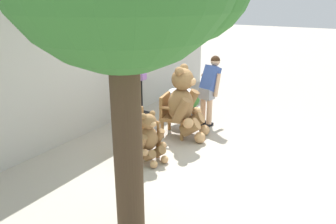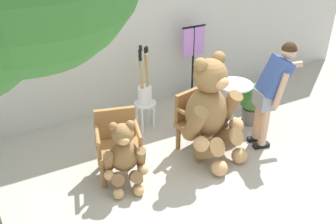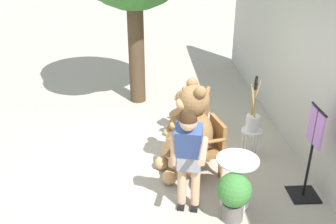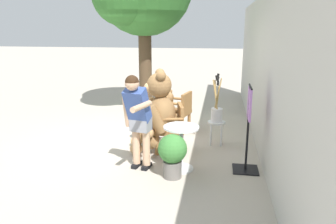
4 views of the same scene
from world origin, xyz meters
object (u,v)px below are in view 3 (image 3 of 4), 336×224
teddy_bear_small (181,112)px  wooden_chair_left (197,111)px  round_side_table (236,176)px  potted_plant (234,194)px  clothing_display_stand (311,152)px  white_stool (251,136)px  brush_bucket (253,119)px  wooden_chair_right (207,145)px  teddy_bear_large (190,131)px  person_visitor (189,153)px

teddy_bear_small → wooden_chair_left: bearing=84.6°
round_side_table → potted_plant: round_side_table is taller
potted_plant → clothing_display_stand: (-0.43, 1.12, 0.32)m
wooden_chair_left → round_side_table: (2.02, 0.28, -0.01)m
white_stool → potted_plant: 1.69m
white_stool → teddy_bear_small: bearing=-125.5°
brush_bucket → round_side_table: bearing=-22.8°
potted_plant → teddy_bear_small: bearing=-168.6°
wooden_chair_right → round_side_table: bearing=18.8°
teddy_bear_small → white_stool: 1.35m
brush_bucket → teddy_bear_large: bearing=-66.1°
wooden_chair_left → person_visitor: size_ratio=0.56×
brush_bucket → clothing_display_stand: size_ratio=0.68×
teddy_bear_large → round_side_table: bearing=34.3°
white_stool → round_side_table: bearing=-22.9°
white_stool → brush_bucket: (-0.00, -0.00, 0.31)m
teddy_bear_small → person_visitor: size_ratio=0.59×
teddy_bear_large → brush_bucket: bearing=113.9°
teddy_bear_small → person_visitor: 2.22m
teddy_bear_small → clothing_display_stand: clothing_display_stand is taller
person_visitor → wooden_chair_left: bearing=170.0°
wooden_chair_left → teddy_bear_large: (1.23, -0.26, 0.27)m
round_side_table → white_stool: bearing=157.1°
wooden_chair_left → white_stool: bearing=47.0°
wooden_chair_left → white_stool: wooden_chair_left is taller
potted_plant → wooden_chair_left: bearing=-175.4°
wooden_chair_right → teddy_bear_small: teddy_bear_small is taller
wooden_chair_right → teddy_bear_large: 0.37m
person_visitor → clothing_display_stand: 1.71m
wooden_chair_left → teddy_bear_large: teddy_bear_large is taller
wooden_chair_left → person_visitor: (2.14, -0.38, 0.45)m
wooden_chair_right → potted_plant: size_ratio=1.26×
teddy_bear_small → round_side_table: teddy_bear_small is taller
teddy_bear_large → white_stool: bearing=113.7°
teddy_bear_small → brush_bucket: (0.78, 1.10, 0.22)m
round_side_table → clothing_display_stand: size_ratio=0.53×
person_visitor → wooden_chair_right: bearing=158.2°
wooden_chair_right → teddy_bear_small: size_ratio=0.95×
white_stool → wooden_chair_right: bearing=-61.7°
white_stool → brush_bucket: brush_bucket is taller
wooden_chair_left → clothing_display_stand: size_ratio=0.63×
wooden_chair_left → brush_bucket: bearing=47.1°
wooden_chair_left → brush_bucket: size_ratio=0.93×
person_visitor → white_stool: bearing=139.3°
teddy_bear_large → white_stool: (-0.47, 1.07, -0.38)m
potted_plant → clothing_display_stand: clothing_display_stand is taller
brush_bucket → clothing_display_stand: 1.24m
teddy_bear_large → white_stool: 1.23m
wooden_chair_left → white_stool: (0.76, 0.81, -0.11)m
brush_bucket → potted_plant: 1.71m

